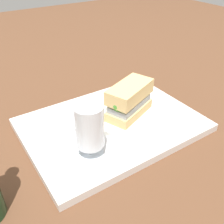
# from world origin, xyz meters

# --- Properties ---
(ground_plane) EXTENTS (3.00, 3.00, 0.00)m
(ground_plane) POSITION_xyz_m (0.00, 0.00, 0.00)
(ground_plane) COLOR brown
(tray) EXTENTS (0.44, 0.32, 0.02)m
(tray) POSITION_xyz_m (0.00, 0.00, 0.01)
(tray) COLOR silver
(tray) RESTS_ON ground_plane
(placemat) EXTENTS (0.38, 0.27, 0.00)m
(placemat) POSITION_xyz_m (0.00, 0.00, 0.02)
(placemat) COLOR silver
(placemat) RESTS_ON tray
(plate) EXTENTS (0.19, 0.19, 0.01)m
(plate) POSITION_xyz_m (-0.04, 0.01, 0.03)
(plate) COLOR silver
(plate) RESTS_ON placemat
(sandwich) EXTENTS (0.14, 0.11, 0.08)m
(sandwich) POSITION_xyz_m (-0.04, 0.01, 0.08)
(sandwich) COLOR tan
(sandwich) RESTS_ON plate
(beer_glass) EXTENTS (0.06, 0.06, 0.12)m
(beer_glass) POSITION_xyz_m (0.11, 0.08, 0.09)
(beer_glass) COLOR silver
(beer_glass) RESTS_ON placemat
(napkin_folded) EXTENTS (0.09, 0.07, 0.01)m
(napkin_folded) POSITION_xyz_m (0.09, -0.05, 0.02)
(napkin_folded) COLOR white
(napkin_folded) RESTS_ON placemat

